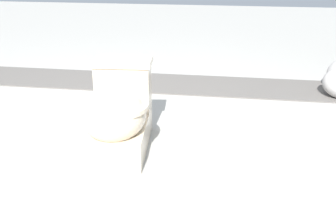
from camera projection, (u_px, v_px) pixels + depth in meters
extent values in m
plane|color=#A8A59E|center=(134.00, 154.00, 2.34)|extent=(14.00, 14.00, 0.00)
cube|color=#605B56|center=(223.00, 86.00, 3.49)|extent=(0.56, 8.00, 0.01)
cube|color=beige|center=(119.00, 135.00, 2.39)|extent=(0.63, 0.39, 0.17)
ellipsoid|color=beige|center=(115.00, 115.00, 2.23)|extent=(0.47, 0.40, 0.28)
cylinder|color=beige|center=(114.00, 106.00, 2.21)|extent=(0.42, 0.42, 0.03)
cube|color=beige|center=(123.00, 87.00, 2.49)|extent=(0.21, 0.35, 0.30)
cube|color=beige|center=(122.00, 62.00, 2.43)|extent=(0.24, 0.38, 0.04)
cylinder|color=silver|center=(135.00, 58.00, 2.42)|extent=(0.02, 0.02, 0.01)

